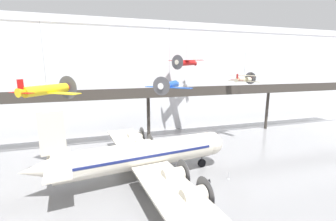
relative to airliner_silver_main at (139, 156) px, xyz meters
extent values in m
plane|color=gray|center=(4.94, -4.72, -3.65)|extent=(260.00, 260.00, 0.00)
cube|color=silver|center=(4.94, 24.66, 9.26)|extent=(140.00, 3.00, 25.82)
cube|color=#38332D|center=(4.94, 15.72, 6.26)|extent=(110.00, 3.20, 0.90)
cube|color=#38332D|center=(4.94, 14.18, 7.26)|extent=(110.00, 0.12, 1.10)
cylinder|color=#38332D|center=(4.94, 16.68, 1.08)|extent=(0.70, 0.70, 9.45)
cylinder|color=#38332D|center=(35.19, 16.68, 1.08)|extent=(0.70, 0.70, 9.45)
cylinder|color=silver|center=(4.94, 7.32, 18.03)|extent=(120.00, 0.60, 0.60)
cylinder|color=beige|center=(0.13, 0.02, 0.05)|extent=(21.85, 6.36, 3.66)
sphere|color=beige|center=(11.66, 1.49, 0.05)|extent=(3.58, 3.58, 3.58)
cone|color=beige|center=(-11.58, -1.48, 0.32)|extent=(5.14, 3.94, 3.36)
cube|color=navy|center=(0.13, 0.02, 0.41)|extent=(20.37, 6.25, 0.33)
cube|color=beige|center=(-0.23, 8.76, -0.77)|extent=(6.72, 14.31, 0.28)
cube|color=beige|center=(1.99, -8.54, -0.77)|extent=(6.72, 14.31, 0.28)
cylinder|color=beige|center=(1.65, 5.95, -0.72)|extent=(2.71, 2.06, 1.76)
cylinder|color=#4C4C51|center=(3.02, 6.12, -0.72)|extent=(0.48, 3.32, 3.34)
cylinder|color=beige|center=(1.05, 10.60, -0.72)|extent=(2.71, 2.06, 1.76)
cylinder|color=#4C4C51|center=(2.42, 10.77, -0.72)|extent=(0.48, 3.32, 3.34)
cylinder|color=beige|center=(3.09, -5.34, -0.72)|extent=(2.71, 2.06, 1.76)
cylinder|color=#4C4C51|center=(4.46, -5.17, -0.72)|extent=(0.48, 3.32, 3.34)
cylinder|color=beige|center=(3.69, -9.99, -0.72)|extent=(2.71, 2.06, 1.76)
cylinder|color=#4C4C51|center=(5.06, -9.82, -0.72)|extent=(0.48, 3.32, 3.34)
cube|color=beige|center=(-10.13, -1.30, 4.44)|extent=(2.76, 0.55, 5.12)
cube|color=beige|center=(-9.76, -1.25, 0.78)|extent=(3.94, 9.78, 0.20)
cylinder|color=#4C4C51|center=(10.08, 1.29, -2.39)|extent=(0.20, 0.20, 1.21)
cylinder|color=black|center=(10.08, 1.29, -3.00)|extent=(1.34, 0.54, 1.30)
cylinder|color=#4C4C51|center=(0.01, 2.95, -2.39)|extent=(0.20, 0.20, 1.21)
cylinder|color=black|center=(0.01, 2.95, -3.00)|extent=(1.34, 0.54, 1.30)
cylinder|color=#4C4C51|center=(0.75, -2.85, -2.39)|extent=(0.20, 0.20, 1.21)
cylinder|color=black|center=(0.75, -2.85, -3.00)|extent=(1.34, 0.54, 1.30)
cylinder|color=yellow|center=(-11.35, 4.47, 8.91)|extent=(5.01, 5.77, 1.34)
cone|color=red|center=(-9.26, 7.05, 8.90)|extent=(1.58, 1.56, 1.18)
cylinder|color=#4C4C51|center=(-9.12, 7.23, 8.90)|extent=(2.69, 2.18, 3.42)
cone|color=yellow|center=(-13.29, 2.06, 8.93)|extent=(1.94, 2.03, 1.12)
cube|color=yellow|center=(-11.11, 4.77, 8.52)|extent=(8.44, 7.22, 0.10)
cube|color=red|center=(-13.53, 1.76, 9.70)|extent=(0.53, 0.64, 1.58)
cube|color=red|center=(-13.53, 1.76, 8.91)|extent=(3.15, 2.75, 0.06)
cylinder|color=slate|center=(-11.35, 4.47, 13.57)|extent=(0.04, 0.04, 8.01)
cylinder|color=beige|center=(23.36, 10.40, 9.34)|extent=(4.63, 2.81, 1.20)
cone|color=maroon|center=(25.55, 11.41, 9.47)|extent=(1.05, 1.10, 0.86)
cylinder|color=#4C4C51|center=(25.71, 11.48, 9.48)|extent=(1.07, 2.27, 2.48)
cone|color=beige|center=(21.31, 9.47, 9.22)|extent=(1.50, 1.27, 0.88)
cube|color=beige|center=(23.61, 10.52, 10.10)|extent=(3.93, 6.80, 0.10)
cube|color=beige|center=(23.61, 10.52, 8.96)|extent=(3.93, 6.80, 0.10)
cube|color=maroon|center=(21.06, 9.35, 9.91)|extent=(0.54, 0.29, 1.15)
cube|color=maroon|center=(21.06, 9.35, 9.34)|extent=(1.55, 2.49, 0.06)
cylinder|color=slate|center=(23.36, 10.40, 13.71)|extent=(0.04, 0.04, 7.78)
cylinder|color=#1E4CAD|center=(5.66, 4.39, 9.10)|extent=(4.09, 4.44, 1.20)
cone|color=white|center=(3.94, 2.43, 9.19)|extent=(1.24, 1.23, 0.93)
cylinder|color=#4C4C51|center=(3.82, 2.30, 9.20)|extent=(2.04, 1.80, 2.68)
cone|color=#1E4CAD|center=(7.27, 6.21, 9.02)|extent=(1.56, 1.60, 0.92)
cube|color=#1E4CAD|center=(5.46, 4.16, 8.79)|extent=(6.45, 5.89, 0.10)
cube|color=white|center=(7.47, 6.44, 9.72)|extent=(0.45, 0.50, 1.24)
cube|color=white|center=(7.47, 6.44, 9.10)|extent=(2.42, 2.23, 0.06)
cylinder|color=slate|center=(5.66, 4.39, 13.60)|extent=(0.04, 0.04, 7.97)
cylinder|color=red|center=(13.85, 18.04, 12.62)|extent=(5.40, 4.01, 1.40)
cone|color=silver|center=(11.36, 16.46, 12.75)|extent=(1.35, 1.38, 1.05)
cylinder|color=#4C4C51|center=(11.19, 16.35, 12.76)|extent=(1.65, 2.58, 3.03)
cone|color=red|center=(16.17, 19.51, 12.51)|extent=(1.84, 1.66, 1.05)
cube|color=red|center=(13.56, 17.86, 13.18)|extent=(5.70, 7.91, 0.10)
cube|color=silver|center=(16.45, 19.69, 13.32)|extent=(0.61, 0.42, 1.40)
cube|color=silver|center=(16.45, 19.69, 12.62)|extent=(2.20, 2.92, 0.06)
cylinder|color=slate|center=(13.85, 18.04, 15.47)|extent=(0.04, 0.04, 4.53)
cylinder|color=#B2B5BA|center=(12.00, -3.35, -3.63)|extent=(0.36, 0.36, 0.04)
cylinder|color=#B2B5BA|center=(12.00, -3.35, -3.13)|extent=(0.07, 0.07, 0.95)
sphere|color=#B2B5BA|center=(12.00, -3.35, -2.62)|extent=(0.10, 0.10, 0.10)
cube|color=#4C4C51|center=(8.38, -4.51, -3.30)|extent=(0.16, 0.40, 0.70)
cube|color=#232326|center=(8.38, -4.51, -2.77)|extent=(0.04, 0.78, 0.73)
camera|label=1|loc=(-4.72, -28.65, 12.06)|focal=24.00mm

